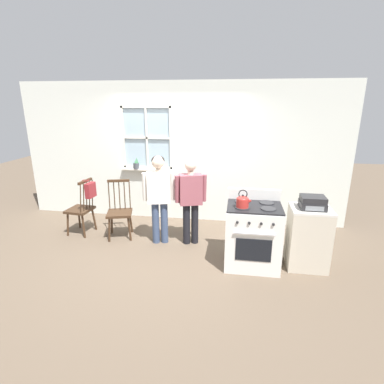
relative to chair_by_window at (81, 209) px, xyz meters
The scene contains 12 objects.
ground_plane 1.73m from the chair_by_window, 13.67° to the right, with size 16.00×16.00×0.00m, color brown.
wall_back 2.13m from the chair_by_window, 31.22° to the left, with size 6.40×0.16×2.70m.
chair_by_window is the anchor object (origin of this frame).
chair_near_wall 0.75m from the chair_by_window, ahead, with size 0.51×0.50×1.02m.
person_elderly_left 1.58m from the chair_by_window, ahead, with size 0.54×0.29×1.50m.
person_teen_center 2.06m from the chair_by_window, ahead, with size 0.53×0.31×1.44m.
stove 3.09m from the chair_by_window, 12.16° to the right, with size 0.77×0.68×1.08m.
kettle 3.01m from the chair_by_window, 15.36° to the right, with size 0.21×0.17×0.25m.
potted_plant 1.36m from the chair_by_window, 50.18° to the left, with size 0.12×0.12×0.24m.
handbag 0.45m from the chair_by_window, ahead, with size 0.20×0.23×0.31m.
side_counter 3.85m from the chair_by_window, ahead, with size 0.55×0.50×0.90m.
stereo 3.89m from the chair_by_window, ahead, with size 0.34×0.29×0.18m.
Camera 1 is at (1.13, -4.31, 2.33)m, focal length 28.00 mm.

